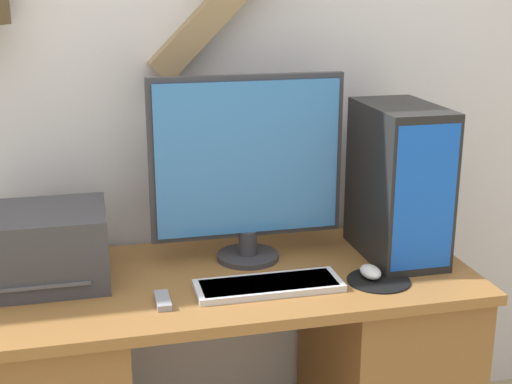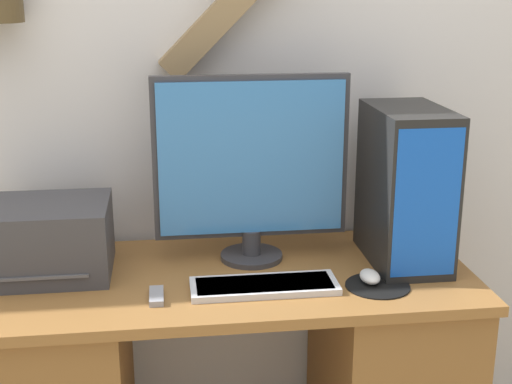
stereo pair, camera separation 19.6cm
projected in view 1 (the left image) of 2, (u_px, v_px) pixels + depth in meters
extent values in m
cube|color=silver|center=(203.00, 31.00, 2.16)|extent=(6.40, 0.05, 2.70)
cube|color=brown|center=(229.00, 280.00, 2.01)|extent=(1.38, 0.61, 0.03)
cube|color=brown|center=(383.00, 368.00, 2.22)|extent=(0.39, 0.56, 0.67)
cylinder|color=#333338|center=(248.00, 256.00, 2.12)|extent=(0.18, 0.18, 0.02)
cylinder|color=#333338|center=(248.00, 242.00, 2.11)|extent=(0.05, 0.05, 0.07)
cube|color=#333338|center=(247.00, 157.00, 2.04)|extent=(0.56, 0.03, 0.47)
cube|color=#387AC6|center=(248.00, 159.00, 2.03)|extent=(0.53, 0.01, 0.44)
cube|color=silver|center=(269.00, 286.00, 1.92)|extent=(0.40, 0.14, 0.02)
cube|color=white|center=(269.00, 284.00, 1.92)|extent=(0.37, 0.12, 0.01)
cylinder|color=black|center=(379.00, 281.00, 1.97)|extent=(0.18, 0.18, 0.00)
ellipsoid|color=silver|center=(370.00, 272.00, 1.98)|extent=(0.05, 0.08, 0.03)
cube|color=black|center=(398.00, 182.00, 2.10)|extent=(0.20, 0.35, 0.46)
cube|color=blue|center=(424.00, 198.00, 1.94)|extent=(0.18, 0.01, 0.41)
cube|color=#38383D|center=(44.00, 247.00, 1.94)|extent=(0.34, 0.28, 0.20)
cube|color=#515156|center=(44.00, 278.00, 1.88)|extent=(0.24, 0.13, 0.01)
cube|color=gray|center=(163.00, 300.00, 1.83)|extent=(0.04, 0.10, 0.02)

